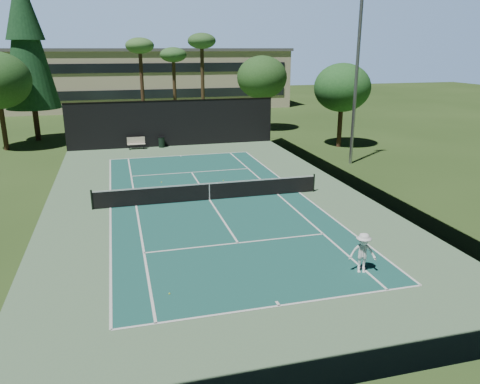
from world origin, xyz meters
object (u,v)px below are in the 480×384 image
(player, at_px, (363,253))
(tennis_ball_a, at_px, (169,294))
(tennis_ball_b, at_px, (162,182))
(park_bench, at_px, (136,143))
(tennis_net, at_px, (209,191))
(tennis_ball_c, at_px, (223,181))
(trash_bin, at_px, (162,142))
(tennis_ball_d, at_px, (150,188))

(player, xyz_separation_m, tennis_ball_a, (-7.40, 0.18, -0.77))
(player, xyz_separation_m, tennis_ball_b, (-6.20, 14.64, -0.77))
(player, relative_size, park_bench, 1.08)
(tennis_ball_a, relative_size, park_bench, 0.05)
(tennis_net, xyz_separation_m, tennis_ball_c, (1.65, 3.68, -0.52))
(tennis_net, bearing_deg, tennis_ball_b, 117.92)
(tennis_net, xyz_separation_m, player, (3.92, -10.33, 0.25))
(trash_bin, bearing_deg, player, -79.05)
(park_bench, bearing_deg, tennis_ball_d, -89.14)
(player, relative_size, tennis_ball_b, 20.86)
(tennis_ball_b, distance_m, tennis_ball_d, 1.46)
(tennis_ball_d, bearing_deg, tennis_net, -44.94)
(tennis_ball_c, height_order, tennis_ball_d, tennis_ball_c)
(tennis_ball_b, relative_size, trash_bin, 0.08)
(tennis_ball_a, bearing_deg, tennis_ball_d, 88.37)
(tennis_net, height_order, tennis_ball_d, tennis_net)
(tennis_net, xyz_separation_m, park_bench, (-3.29, 15.51, -0.01))
(tennis_ball_c, bearing_deg, player, -80.82)
(tennis_ball_a, relative_size, tennis_ball_b, 0.87)
(tennis_ball_b, relative_size, tennis_ball_d, 1.03)
(tennis_ball_c, distance_m, tennis_ball_d, 4.79)
(tennis_net, distance_m, trash_bin, 15.70)
(player, height_order, tennis_ball_b, player)
(tennis_ball_b, xyz_separation_m, park_bench, (-1.00, 11.19, 0.51))
(tennis_ball_a, relative_size, trash_bin, 0.07)
(player, xyz_separation_m, tennis_ball_c, (-2.27, 14.01, -0.77))
(tennis_ball_c, bearing_deg, park_bench, 112.67)
(tennis_ball_d, relative_size, park_bench, 0.05)
(trash_bin, bearing_deg, tennis_ball_a, -95.24)
(tennis_ball_c, bearing_deg, tennis_net, -114.14)
(tennis_net, distance_m, park_bench, 15.85)
(tennis_ball_b, xyz_separation_m, tennis_ball_c, (3.94, -0.63, 0.00))
(tennis_ball_a, bearing_deg, player, -1.41)
(tennis_net, relative_size, tennis_ball_c, 166.34)
(player, distance_m, trash_bin, 26.47)
(tennis_ball_a, xyz_separation_m, tennis_ball_b, (1.20, 14.46, 0.00))
(tennis_ball_d, xyz_separation_m, park_bench, (-0.19, 12.41, 0.51))
(tennis_ball_a, distance_m, trash_bin, 25.92)
(tennis_net, bearing_deg, tennis_ball_d, 135.06)
(player, distance_m, park_bench, 26.82)
(tennis_net, distance_m, tennis_ball_d, 4.41)
(tennis_ball_b, distance_m, trash_bin, 11.41)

